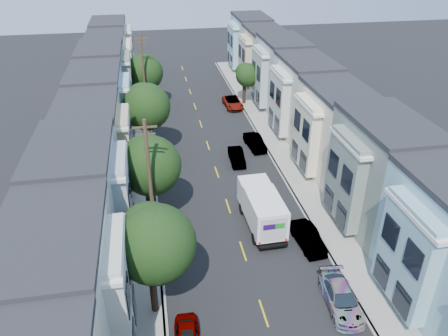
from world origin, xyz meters
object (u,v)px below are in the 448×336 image
(tree_b, at_px, (154,244))
(tree_e, at_px, (144,73))
(parked_right_d, at_px, (233,103))
(utility_pole_near, at_px, (150,186))
(tree_c, at_px, (149,166))
(parked_right_c, at_px, (255,142))
(tree_d, at_px, (146,107))
(parked_left_c, at_px, (175,239))
(fedex_truck, at_px, (262,208))
(lead_sedan, at_px, (237,157))
(utility_pole_far, at_px, (144,76))
(parked_left_d, at_px, (165,164))
(parked_right_a, at_px, (341,298))
(parked_right_b, at_px, (308,238))
(tree_far_r, at_px, (247,75))

(tree_b, relative_size, tree_e, 1.08)
(tree_e, distance_m, parked_right_d, 12.06)
(tree_b, distance_m, utility_pole_near, 6.62)
(tree_c, relative_size, parked_right_c, 1.84)
(tree_e, bearing_deg, tree_d, -90.00)
(parked_right_d, bearing_deg, tree_e, 168.28)
(parked_left_c, bearing_deg, fedex_truck, 7.58)
(tree_c, xyz_separation_m, lead_sedan, (8.63, 8.67, -4.45))
(tree_c, relative_size, tree_d, 0.96)
(tree_d, bearing_deg, lead_sedan, -18.86)
(tree_b, bearing_deg, fedex_truck, 41.71)
(utility_pole_far, distance_m, parked_left_d, 15.54)
(parked_right_d, bearing_deg, parked_right_a, -91.58)
(tree_b, height_order, parked_right_a, tree_b)
(parked_left_c, relative_size, parked_right_c, 1.04)
(tree_c, xyz_separation_m, parked_right_c, (11.20, 11.52, -4.41))
(utility_pole_near, xyz_separation_m, parked_left_c, (1.40, -0.58, -4.47))
(tree_d, relative_size, parked_left_d, 1.71)
(parked_left_d, distance_m, parked_right_b, 16.53)
(utility_pole_far, xyz_separation_m, parked_right_c, (11.20, -11.48, -4.47))
(utility_pole_far, relative_size, parked_right_d, 2.15)
(tree_d, height_order, parked_left_d, tree_d)
(fedex_truck, xyz_separation_m, parked_right_d, (2.81, 25.98, -1.07))
(lead_sedan, distance_m, parked_right_c, 3.84)
(utility_pole_near, xyz_separation_m, parked_right_c, (11.20, 14.52, -4.47))
(parked_right_d, bearing_deg, tree_d, -134.11)
(tree_b, height_order, parked_right_b, tree_b)
(utility_pole_far, relative_size, parked_right_a, 2.23)
(tree_e, xyz_separation_m, fedex_truck, (8.39, -27.98, -2.93))
(utility_pole_near, bearing_deg, parked_left_c, -22.61)
(fedex_truck, bearing_deg, utility_pole_near, -175.67)
(parked_left_c, bearing_deg, lead_sedan, 55.38)
(tree_far_r, bearing_deg, utility_pole_far, -172.59)
(utility_pole_near, xyz_separation_m, parked_left_d, (1.40, 11.17, -4.41))
(utility_pole_near, distance_m, parked_left_d, 12.09)
(lead_sedan, distance_m, parked_left_c, 14.23)
(tree_far_r, xyz_separation_m, utility_pole_near, (-13.19, -27.72, 1.22))
(parked_left_c, bearing_deg, parked_right_c, 52.93)
(parked_right_c, distance_m, parked_right_d, 12.31)
(tree_d, bearing_deg, parked_left_c, -84.73)
(tree_e, distance_m, tree_far_r, 13.26)
(utility_pole_near, height_order, parked_right_a, utility_pole_near)
(tree_b, relative_size, lead_sedan, 2.00)
(lead_sedan, height_order, parked_right_d, parked_right_d)
(tree_b, xyz_separation_m, parked_right_a, (11.20, -1.66, -4.54))
(tree_e, height_order, parked_right_d, tree_e)
(parked_right_c, bearing_deg, tree_c, -139.83)
(tree_d, distance_m, utility_pole_near, 14.62)
(utility_pole_far, bearing_deg, tree_e, 90.03)
(tree_e, relative_size, lead_sedan, 1.84)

